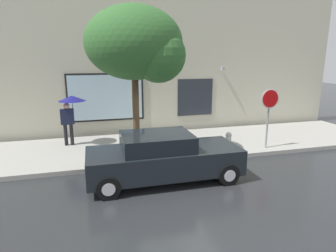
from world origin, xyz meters
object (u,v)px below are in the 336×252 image
(pedestrian_with_umbrella, at_px, (70,106))
(parked_car, at_px, (163,158))
(fire_hydrant, at_px, (228,142))
(street_tree, at_px, (139,46))
(stop_sign, at_px, (269,107))

(pedestrian_with_umbrella, bearing_deg, parked_car, -54.95)
(parked_car, xyz_separation_m, pedestrian_with_umbrella, (-2.79, 3.97, 1.05))
(parked_car, xyz_separation_m, fire_hydrant, (2.98, 1.67, -0.22))
(fire_hydrant, bearing_deg, parked_car, -150.77)
(parked_car, height_order, pedestrian_with_umbrella, pedestrian_with_umbrella)
(parked_car, relative_size, pedestrian_with_umbrella, 2.25)
(fire_hydrant, bearing_deg, street_tree, 179.13)
(pedestrian_with_umbrella, relative_size, street_tree, 0.39)
(pedestrian_with_umbrella, bearing_deg, fire_hydrant, -21.75)
(street_tree, distance_m, stop_sign, 5.42)
(pedestrian_with_umbrella, height_order, street_tree, street_tree)
(street_tree, bearing_deg, stop_sign, -1.64)
(street_tree, xyz_separation_m, stop_sign, (4.95, -0.14, -2.20))
(fire_hydrant, height_order, stop_sign, stop_sign)
(parked_car, xyz_separation_m, street_tree, (-0.36, 1.72, 3.28))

